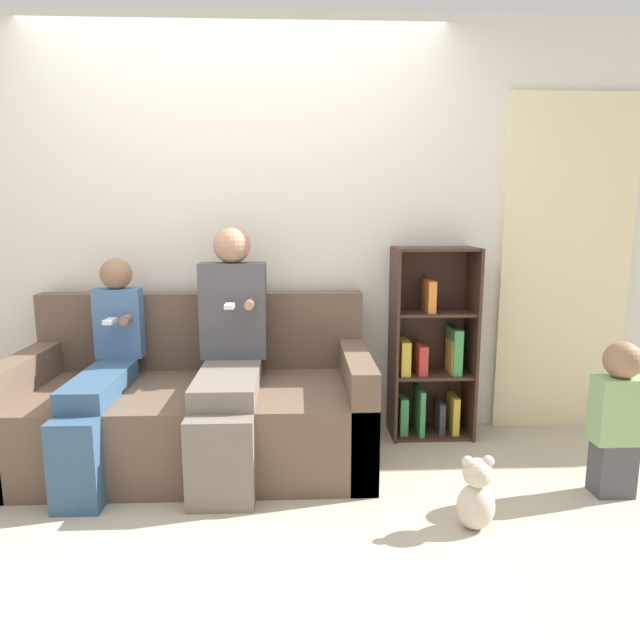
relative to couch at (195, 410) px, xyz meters
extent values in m
plane|color=#B2A893|center=(0.22, -0.57, -0.29)|extent=(14.00, 14.00, 0.00)
cube|color=silver|center=(0.22, 0.51, 0.99)|extent=(10.00, 0.06, 2.55)
cube|color=beige|center=(2.29, 0.46, 0.77)|extent=(0.84, 0.04, 2.11)
cube|color=brown|center=(0.00, -0.11, -0.07)|extent=(1.96, 0.81, 0.44)
cube|color=brown|center=(0.00, 0.36, 0.17)|extent=(1.96, 0.14, 0.91)
cube|color=brown|center=(-0.91, -0.11, 0.03)|extent=(0.14, 0.81, 0.63)
cube|color=brown|center=(0.91, -0.11, 0.03)|extent=(0.14, 0.81, 0.63)
cube|color=#70665B|center=(0.21, -0.57, -0.07)|extent=(0.32, 0.12, 0.44)
cube|color=#70665B|center=(0.21, -0.21, 0.21)|extent=(0.32, 0.62, 0.11)
cube|color=#4C4C51|center=(0.21, 0.19, 0.54)|extent=(0.38, 0.17, 0.55)
sphere|color=tan|center=(0.21, 0.19, 0.92)|extent=(0.22, 0.22, 0.22)
cylinder|color=tan|center=(0.31, 0.05, 0.60)|extent=(0.05, 0.10, 0.05)
cube|color=white|center=(0.21, 0.00, 0.60)|extent=(0.05, 0.12, 0.02)
cube|color=#335170|center=(-0.46, -0.57, -0.07)|extent=(0.23, 0.12, 0.44)
cube|color=#335170|center=(-0.46, -0.18, 0.21)|extent=(0.23, 0.67, 0.11)
cube|color=#476B9E|center=(-0.46, 0.21, 0.47)|extent=(0.27, 0.12, 0.41)
sphere|color=#8C664C|center=(-0.46, 0.21, 0.76)|extent=(0.18, 0.18, 0.18)
cylinder|color=#8C664C|center=(-0.39, 0.10, 0.51)|extent=(0.05, 0.10, 0.05)
cube|color=white|center=(-0.46, 0.05, 0.51)|extent=(0.05, 0.12, 0.02)
cube|color=#47474C|center=(2.14, -0.51, -0.15)|extent=(0.19, 0.14, 0.27)
cube|color=#84AD70|center=(2.14, -0.51, 0.15)|extent=(0.23, 0.14, 0.33)
sphere|color=#8C664C|center=(2.14, -0.51, 0.40)|extent=(0.18, 0.18, 0.18)
cube|color=#3D281E|center=(1.18, 0.31, 0.30)|extent=(0.02, 0.31, 1.19)
cube|color=#3D281E|center=(1.66, 0.31, 0.30)|extent=(0.02, 0.31, 1.19)
cube|color=#3D281E|center=(1.42, 0.46, 0.30)|extent=(0.50, 0.02, 1.19)
cube|color=#3D281E|center=(1.42, 0.31, -0.28)|extent=(0.47, 0.27, 0.02)
cube|color=#3D281E|center=(1.42, 0.31, 0.11)|extent=(0.47, 0.27, 0.02)
cube|color=#3D281E|center=(1.42, 0.31, 0.50)|extent=(0.47, 0.27, 0.02)
cube|color=#3D281E|center=(1.42, 0.31, 0.89)|extent=(0.47, 0.27, 0.02)
cube|color=orange|center=(1.39, 0.31, 0.60)|extent=(0.05, 0.22, 0.19)
cube|color=gold|center=(1.55, 0.31, 0.22)|extent=(0.05, 0.17, 0.21)
cube|color=#C63838|center=(1.35, 0.31, 0.21)|extent=(0.06, 0.19, 0.18)
cube|color=#429956|center=(1.35, 0.31, -0.13)|extent=(0.03, 0.23, 0.29)
cube|color=#429956|center=(1.24, 0.31, -0.15)|extent=(0.05, 0.17, 0.24)
cube|color=gold|center=(1.24, 0.31, 0.23)|extent=(0.06, 0.22, 0.21)
cube|color=gold|center=(1.57, 0.31, -0.15)|extent=(0.04, 0.18, 0.24)
cube|color=#333338|center=(1.48, 0.31, -0.17)|extent=(0.04, 0.17, 0.20)
cube|color=#429956|center=(1.56, 0.31, 0.26)|extent=(0.06, 0.21, 0.28)
ellipsoid|color=beige|center=(1.36, -0.81, -0.18)|extent=(0.17, 0.14, 0.21)
sphere|color=beige|center=(1.36, -0.81, -0.02)|extent=(0.13, 0.13, 0.13)
sphere|color=beige|center=(1.32, -0.81, 0.03)|extent=(0.05, 0.05, 0.05)
sphere|color=beige|center=(1.41, -0.81, 0.03)|extent=(0.05, 0.05, 0.05)
camera|label=1|loc=(0.58, -3.11, 1.08)|focal=32.00mm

